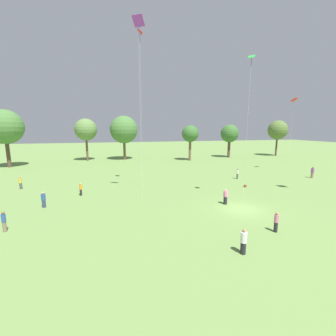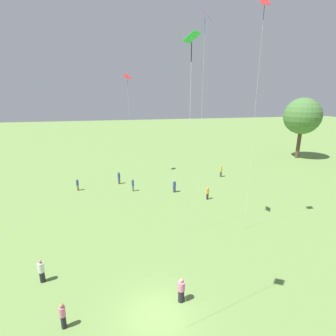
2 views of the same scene
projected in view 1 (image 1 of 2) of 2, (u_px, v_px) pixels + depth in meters
The scene contains 21 objects.
ground_plane at pixel (241, 209), 23.33m from camera, with size 240.00×240.00×0.00m, color #6B8E47.
tree_0 at pixel (5, 127), 46.95m from camera, with size 7.21×7.21×12.20m.
tree_1 at pixel (86, 130), 57.19m from camera, with size 5.57×5.57×10.75m.
tree_2 at pixel (124, 130), 59.03m from camera, with size 7.21×7.21×11.56m.
tree_3 at pixel (190, 134), 57.53m from camera, with size 4.30×4.30×9.09m.
tree_4 at pixel (230, 134), 63.85m from camera, with size 5.02×5.02×9.36m.
tree_5 at pixel (278, 130), 67.36m from camera, with size 5.70×5.70×10.66m.
person_0 at pixel (237, 174), 37.09m from camera, with size 0.36×0.36×1.72m.
person_1 at pixel (312, 172), 37.76m from camera, with size 0.66×0.66×1.93m.
person_2 at pixel (225, 197), 24.66m from camera, with size 0.63×0.63×1.72m.
person_3 at pixel (276, 222), 18.01m from camera, with size 0.41×0.41×1.68m.
person_4 at pixel (81, 189), 27.88m from camera, with size 0.46×0.46×1.60m.
person_6 at pixel (44, 200), 23.66m from camera, with size 0.60×0.60×1.71m.
person_7 at pixel (244, 242), 14.84m from camera, with size 0.59×0.59×1.77m.
person_9 at pixel (20, 183), 30.82m from camera, with size 0.55×0.55×1.77m.
person_10 at pixel (4, 221), 18.03m from camera, with size 0.43×0.43×1.73m.
kite_0 at pixel (140, 45), 27.79m from camera, with size 0.61×0.79×20.27m.
kite_1 at pixel (139, 29), 23.19m from camera, with size 1.40×1.29×19.60m.
kite_2 at pixel (294, 102), 41.07m from camera, with size 1.32×1.22×13.73m.
kite_3 at pixel (251, 70), 22.61m from camera, with size 0.86×0.86×15.53m.
picnic_bag_1 at pixel (245, 186), 31.97m from camera, with size 0.44×0.37×0.32m.
Camera 1 is at (-12.96, -19.59, 8.25)m, focal length 24.00 mm.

